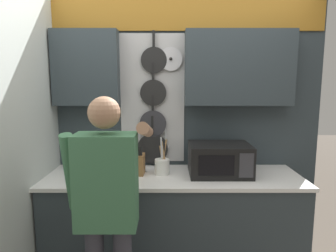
{
  "coord_description": "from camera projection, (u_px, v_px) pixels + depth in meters",
  "views": [
    {
      "loc": [
        -0.05,
        -2.43,
        1.71
      ],
      "look_at": [
        -0.06,
        0.21,
        1.31
      ],
      "focal_mm": 32.0,
      "sensor_mm": 36.0,
      "label": 1
    }
  ],
  "objects": [
    {
      "name": "base_cabinet_counter",
      "position": [
        174.0,
        227.0,
        2.59
      ],
      "size": [
        2.13,
        0.66,
        0.92
      ],
      "color": "#2D383D",
      "rests_on": "ground_plane"
    },
    {
      "name": "back_wall_unit",
      "position": [
        176.0,
        105.0,
        2.73
      ],
      "size": [
        2.7,
        0.2,
        2.5
      ],
      "color": "#2D383D",
      "rests_on": "ground_plane"
    },
    {
      "name": "side_wall",
      "position": [
        21.0,
        147.0,
        2.1
      ],
      "size": [
        0.04,
        1.6,
        2.5
      ],
      "color": "silver",
      "rests_on": "ground_plane"
    },
    {
      "name": "microwave",
      "position": [
        221.0,
        159.0,
        2.53
      ],
      "size": [
        0.51,
        0.39,
        0.26
      ],
      "color": "black",
      "rests_on": "base_cabinet_counter"
    },
    {
      "name": "knife_block",
      "position": [
        139.0,
        164.0,
        2.53
      ],
      "size": [
        0.12,
        0.16,
        0.25
      ],
      "color": "brown",
      "rests_on": "base_cabinet_counter"
    },
    {
      "name": "utensil_crock",
      "position": [
        163.0,
        165.0,
        2.54
      ],
      "size": [
        0.13,
        0.13,
        0.32
      ],
      "color": "white",
      "rests_on": "base_cabinet_counter"
    },
    {
      "name": "person",
      "position": [
        108.0,
        200.0,
        1.89
      ],
      "size": [
        0.54,
        0.64,
        1.62
      ],
      "color": "#383842",
      "rests_on": "ground_plane"
    }
  ]
}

